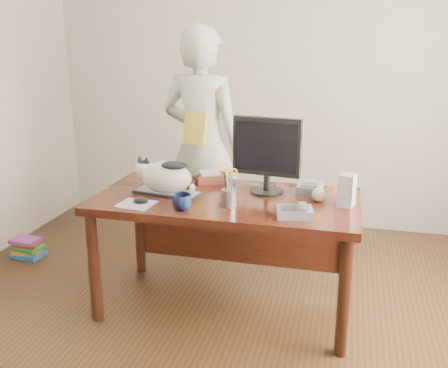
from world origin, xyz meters
TOP-DOWN VIEW (x-y plane):
  - room at (0.00, 0.00)m, footprint 4.50×4.50m
  - desk at (0.00, 0.68)m, footprint 1.60×0.80m
  - keyboard at (-0.37, 0.57)m, footprint 0.44×0.24m
  - cat at (-0.38, 0.57)m, footprint 0.41×0.25m
  - monitor at (0.22, 0.74)m, footprint 0.43×0.23m
  - pen_cup at (0.06, 0.45)m, footprint 0.12×0.12m
  - mousepad at (-0.48, 0.34)m, footprint 0.22×0.20m
  - mouse at (-0.46, 0.36)m, footprint 0.10×0.07m
  - coffee_mug at (-0.19, 0.33)m, footprint 0.15×0.15m
  - phone at (0.45, 0.37)m, footprint 0.22×0.19m
  - speaker at (0.71, 0.62)m, footprint 0.11×0.11m
  - baseball at (0.55, 0.67)m, footprint 0.08×0.08m
  - book_stack at (-0.17, 0.89)m, footprint 0.24×0.21m
  - calculator at (0.49, 0.83)m, footprint 0.16×0.21m
  - person at (-0.38, 1.37)m, footprint 0.71×0.53m
  - held_book at (-0.38, 1.20)m, footprint 0.18×0.13m
  - book_pile_b at (-1.72, 0.95)m, footprint 0.26×0.20m

SIDE VIEW (x-z plane):
  - book_pile_b at x=-1.72m, z-range 0.00..0.15m
  - desk at x=0.00m, z-range 0.23..0.98m
  - mousepad at x=-0.48m, z-range 0.75..0.75m
  - keyboard at x=-0.37m, z-range 0.75..0.77m
  - mouse at x=-0.46m, z-range 0.75..0.79m
  - calculator at x=0.49m, z-range 0.75..0.81m
  - phone at x=0.45m, z-range 0.73..0.82m
  - book_stack at x=-0.17m, z-range 0.75..0.82m
  - baseball at x=0.55m, z-range 0.75..0.83m
  - coffee_mug at x=-0.19m, z-range 0.75..0.84m
  - pen_cup at x=0.06m, z-range 0.70..0.93m
  - speaker at x=0.71m, z-range 0.75..0.94m
  - cat at x=-0.38m, z-range 0.75..0.99m
  - person at x=-0.38m, z-range 0.00..1.78m
  - monitor at x=0.22m, z-range 0.78..1.26m
  - held_book at x=-0.38m, z-range 0.93..1.17m
  - room at x=0.00m, z-range -0.90..3.60m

